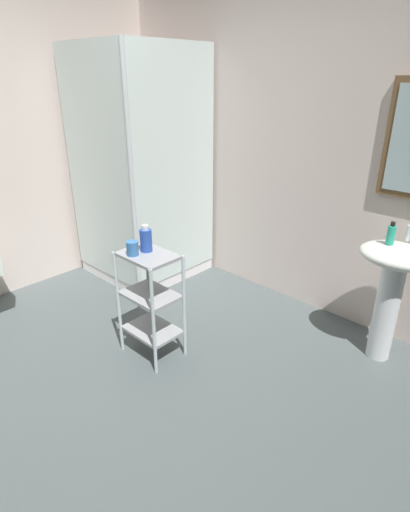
# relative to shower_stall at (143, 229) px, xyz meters

# --- Properties ---
(ground_plane) EXTENTS (4.20, 4.20, 0.02)m
(ground_plane) POSITION_rel_shower_stall_xyz_m (1.20, -1.22, -0.47)
(ground_plane) COLOR #4C5556
(wall_back) EXTENTS (4.20, 0.14, 2.50)m
(wall_back) POSITION_rel_shower_stall_xyz_m (1.21, 0.62, 0.79)
(wall_back) COLOR beige
(wall_back) RESTS_ON ground_plane
(shower_stall) EXTENTS (0.92, 0.92, 2.00)m
(shower_stall) POSITION_rel_shower_stall_xyz_m (0.00, 0.00, 0.00)
(shower_stall) COLOR white
(shower_stall) RESTS_ON ground_plane
(pedestal_sink) EXTENTS (0.46, 0.37, 0.81)m
(pedestal_sink) POSITION_rel_shower_stall_xyz_m (2.12, 0.30, 0.12)
(pedestal_sink) COLOR white
(pedestal_sink) RESTS_ON ground_plane
(sink_faucet) EXTENTS (0.03, 0.03, 0.10)m
(sink_faucet) POSITION_rel_shower_stall_xyz_m (2.12, 0.42, 0.40)
(sink_faucet) COLOR silver
(sink_faucet) RESTS_ON pedestal_sink
(storage_cart) EXTENTS (0.38, 0.28, 0.74)m
(storage_cart) POSITION_rel_shower_stall_xyz_m (0.98, -0.73, -0.03)
(storage_cart) COLOR silver
(storage_cart) RESTS_ON ground_plane
(hand_soap_bottle) EXTENTS (0.05, 0.05, 0.14)m
(hand_soap_bottle) POSITION_rel_shower_stall_xyz_m (2.07, 0.28, 0.41)
(hand_soap_bottle) COLOR #2DBC99
(hand_soap_bottle) RESTS_ON pedestal_sink
(shampoo_bottle_blue) EXTENTS (0.08, 0.08, 0.17)m
(shampoo_bottle_blue) POSITION_rel_shower_stall_xyz_m (0.94, -0.71, 0.35)
(shampoo_bottle_blue) COLOR #2A4DB0
(shampoo_bottle_blue) RESTS_ON storage_cart
(rinse_cup) EXTENTS (0.07, 0.07, 0.09)m
(rinse_cup) POSITION_rel_shower_stall_xyz_m (0.93, -0.81, 0.32)
(rinse_cup) COLOR #3870B2
(rinse_cup) RESTS_ON storage_cart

